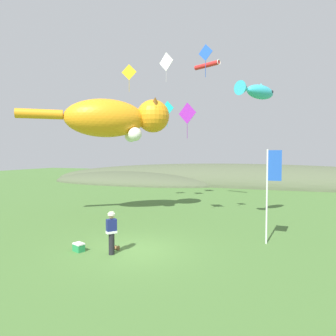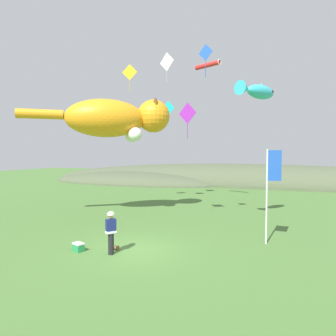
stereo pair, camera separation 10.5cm
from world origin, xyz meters
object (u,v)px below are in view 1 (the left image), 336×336
object	(u,v)px
kite_spool	(117,248)
kite_giant_cat	(116,119)
kite_fish_windsock	(257,91)
kite_diamond_gold	(129,72)
kite_diamond_white	(166,62)
festival_banner_pole	(271,182)
kite_tube_streamer	(207,65)
picnic_cooler	(79,247)
kite_diamond_blue	(206,53)
kite_diamond_violet	(187,113)
kite_diamond_teal	(167,109)
festival_attendant	(111,232)

from	to	relation	value
kite_spool	kite_giant_cat	world-z (taller)	kite_giant_cat
kite_fish_windsock	kite_diamond_gold	distance (m)	10.60
kite_diamond_white	festival_banner_pole	bearing A→B (deg)	-44.52
kite_giant_cat	kite_tube_streamer	bearing A→B (deg)	51.75
festival_banner_pole	kite_tube_streamer	bearing A→B (deg)	120.47
picnic_cooler	kite_diamond_gold	world-z (taller)	kite_diamond_gold
picnic_cooler	kite_diamond_blue	xyz separation A→B (m)	(3.94, 6.08, 9.57)
kite_diamond_blue	kite_diamond_violet	xyz separation A→B (m)	(-1.46, 1.27, -3.09)
kite_giant_cat	kite_diamond_gold	world-z (taller)	kite_diamond_gold
kite_diamond_blue	kite_diamond_white	size ratio (longest dim) A/B	0.75
picnic_cooler	kite_diamond_gold	xyz separation A→B (m)	(-3.24, 10.37, 10.30)
kite_tube_streamer	kite_diamond_gold	xyz separation A→B (m)	(-5.51, -2.71, -0.70)
kite_spool	kite_tube_streamer	world-z (taller)	kite_tube_streamer
kite_diamond_white	kite_diamond_blue	bearing A→B (deg)	-52.49
kite_fish_windsock	kite_diamond_teal	size ratio (longest dim) A/B	1.39
kite_tube_streamer	festival_attendant	bearing A→B (deg)	-93.32
kite_spool	kite_diamond_white	size ratio (longest dim) A/B	0.09
kite_tube_streamer	picnic_cooler	bearing A→B (deg)	-99.86
picnic_cooler	kite_giant_cat	distance (m)	9.82
kite_spool	kite_giant_cat	size ratio (longest dim) A/B	0.03
kite_diamond_teal	festival_attendant	bearing A→B (deg)	-78.45
picnic_cooler	kite_giant_cat	size ratio (longest dim) A/B	0.07
kite_diamond_violet	kite_diamond_white	size ratio (longest dim) A/B	0.92
kite_tube_streamer	kite_diamond_white	xyz separation A→B (m)	(-3.28, -0.56, 0.45)
festival_attendant	kite_diamond_white	xyz separation A→B (m)	(-2.53, 12.34, 10.68)
festival_banner_pole	kite_diamond_white	distance (m)	14.85
kite_tube_streamer	kite_diamond_teal	xyz separation A→B (m)	(-3.37, -0.05, -3.24)
picnic_cooler	kite_diamond_teal	xyz separation A→B (m)	(-1.10, 13.03, 7.77)
festival_banner_pole	kite_diamond_teal	distance (m)	13.41
kite_fish_windsock	kite_diamond_white	distance (m)	9.92
festival_banner_pole	kite_tube_streamer	distance (m)	13.31
kite_diamond_violet	kite_diamond_white	world-z (taller)	kite_diamond_white
kite_diamond_gold	festival_attendant	bearing A→B (deg)	-64.95
picnic_cooler	festival_banner_pole	distance (m)	9.01
kite_fish_windsock	kite_diamond_gold	xyz separation A→B (m)	(-9.81, 2.91, 2.75)
kite_diamond_blue	kite_diamond_white	distance (m)	8.34
kite_spool	kite_diamond_violet	size ratio (longest dim) A/B	0.09
kite_tube_streamer	kite_diamond_teal	bearing A→B (deg)	-179.10
kite_diamond_blue	kite_diamond_white	bearing A→B (deg)	127.51
kite_spool	kite_fish_windsock	distance (m)	11.39
kite_diamond_teal	kite_diamond_white	size ratio (longest dim) A/B	0.90
festival_attendant	kite_diamond_violet	size ratio (longest dim) A/B	0.80
kite_spool	festival_attendant	bearing A→B (deg)	-82.16
kite_diamond_gold	kite_diamond_white	world-z (taller)	kite_diamond_white
kite_diamond_teal	kite_diamond_white	bearing A→B (deg)	-79.15
kite_fish_windsock	kite_tube_streamer	distance (m)	7.88
kite_spool	kite_giant_cat	distance (m)	9.84
kite_giant_cat	kite_diamond_violet	world-z (taller)	kite_giant_cat
picnic_cooler	kite_diamond_violet	world-z (taller)	kite_diamond_violet
kite_tube_streamer	kite_diamond_teal	world-z (taller)	kite_tube_streamer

